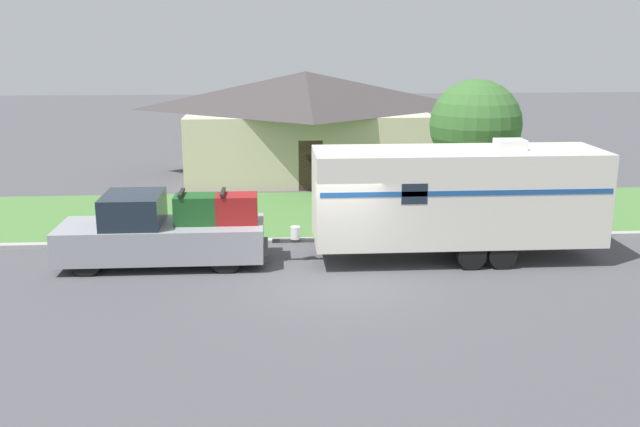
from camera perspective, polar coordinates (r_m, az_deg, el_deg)
ground_plane at (r=18.78m, az=1.46°, el=-5.57°), size 120.00×120.00×0.00m
curb_strip at (r=22.31m, az=0.56°, el=-2.15°), size 80.00×0.30×0.14m
lawn_strip at (r=25.83m, az=-0.07°, el=0.01°), size 80.00×7.00×0.03m
house_across_street at (r=33.14m, az=-1.15°, el=7.41°), size 11.26×8.59×4.69m
pickup_truck at (r=20.48m, az=-12.43°, el=-1.48°), size 5.80×2.08×2.10m
travel_trailer at (r=20.70m, az=10.88°, el=1.42°), size 9.35×2.44×3.46m
mailbox at (r=24.18m, az=15.50°, el=0.86°), size 0.48×0.20×1.28m
tree_in_yard at (r=25.37m, az=12.34°, el=6.90°), size 3.17×3.17×4.86m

